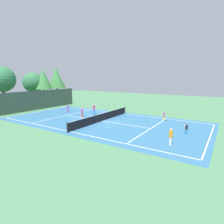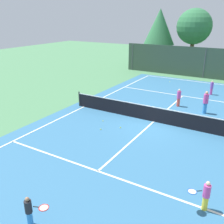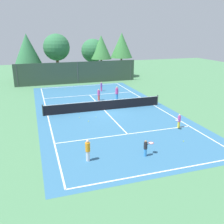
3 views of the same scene
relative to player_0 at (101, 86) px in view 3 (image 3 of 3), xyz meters
name	(u,v)px [view 3 (image 3 of 3)]	position (x,y,z in m)	size (l,w,h in m)	color
ground_plane	(104,110)	(-1.96, -8.03, -0.62)	(80.00, 80.00, 0.00)	#4C8456
court_surface	(104,110)	(-1.96, -8.03, -0.62)	(13.00, 25.00, 0.01)	teal
tennis_net	(104,105)	(-1.96, -8.03, -0.11)	(11.90, 0.10, 1.10)	#333833
perimeter_fence	(78,73)	(-1.96, 5.97, 0.98)	(18.00, 0.12, 3.20)	#384C3D
tree_0	(93,51)	(1.53, 10.49, 3.75)	(3.82, 3.82, 6.30)	brown
tree_1	(57,47)	(-4.41, 9.94, 4.43)	(4.11, 4.11, 7.14)	brown
tree_2	(122,45)	(6.16, 9.35, 4.60)	(3.62, 3.62, 7.25)	brown
tree_3	(27,49)	(-8.79, 10.18, 4.33)	(3.93, 3.93, 7.15)	brown
tree_4	(101,47)	(2.49, 8.79, 4.38)	(3.30, 3.30, 6.86)	brown
player_0	(101,86)	(0.00, 0.00, 0.00)	(0.26, 0.26, 1.21)	#D14799
player_1	(117,93)	(0.48, -4.84, 0.18)	(0.34, 0.34, 1.57)	#388CD8
player_2	(88,150)	(-5.73, -17.51, 0.09)	(0.29, 0.29, 1.38)	silver
player_3	(179,121)	(2.48, -14.47, -0.02)	(0.77, 0.66, 1.15)	yellow
player_4	(99,95)	(-1.51, -4.34, 0.06)	(0.28, 0.28, 1.32)	#E54C3F
player_5	(146,148)	(-2.13, -18.02, -0.05)	(0.81, 0.53, 1.08)	#388CD8
ball_crate	(84,106)	(-3.68, -6.67, -0.44)	(0.42, 0.31, 0.43)	green
tennis_ball_0	(183,141)	(1.37, -16.90, -0.59)	(0.07, 0.07, 0.07)	#CCE533
tennis_ball_1	(96,117)	(-3.30, -9.96, -0.59)	(0.07, 0.07, 0.07)	#CCE533
tennis_ball_2	(121,104)	(0.44, -6.45, -0.59)	(0.07, 0.07, 0.07)	#CCE533
tennis_ball_3	(65,89)	(-4.43, 2.44, -0.59)	(0.07, 0.07, 0.07)	#CCE533
tennis_ball_4	(88,121)	(-4.19, -10.77, -0.59)	(0.07, 0.07, 0.07)	#CCE533
tennis_ball_5	(79,118)	(-4.76, -9.63, -0.59)	(0.07, 0.07, 0.07)	#CCE533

